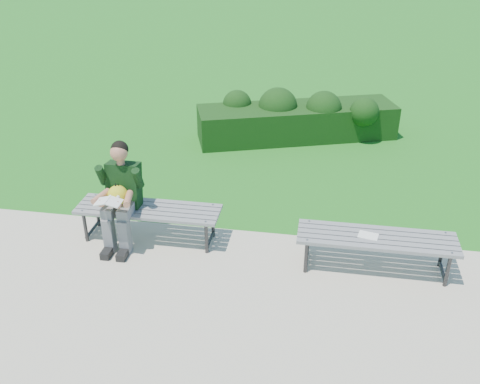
% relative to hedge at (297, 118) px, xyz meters
% --- Properties ---
extents(ground, '(80.00, 80.00, 0.00)m').
position_rel_hedge_xyz_m(ground, '(-0.11, -3.41, -0.39)').
color(ground, '#1C701E').
rests_on(ground, ground).
extents(walkway, '(30.00, 3.50, 0.02)m').
position_rel_hedge_xyz_m(walkway, '(-0.11, -5.16, -0.38)').
color(walkway, beige).
rests_on(walkway, ground).
extents(hedge, '(3.68, 2.02, 0.93)m').
position_rel_hedge_xyz_m(hedge, '(0.00, 0.00, 0.00)').
color(hedge, '#1F4217').
rests_on(hedge, ground).
extents(bench_left, '(1.80, 0.50, 0.46)m').
position_rel_hedge_xyz_m(bench_left, '(-1.58, -3.79, 0.03)').
color(bench_left, slate).
rests_on(bench_left, walkway).
extents(bench_right, '(1.80, 0.50, 0.46)m').
position_rel_hedge_xyz_m(bench_right, '(1.20, -3.99, 0.03)').
color(bench_right, slate).
rests_on(bench_right, walkway).
extents(seated_boy, '(0.56, 0.76, 1.31)m').
position_rel_hedge_xyz_m(seated_boy, '(-1.88, -3.89, 0.33)').
color(seated_boy, slate).
rests_on(seated_boy, walkway).
extents(paper_sheet, '(0.25, 0.20, 0.01)m').
position_rel_hedge_xyz_m(paper_sheet, '(1.10, -3.99, 0.09)').
color(paper_sheet, white).
rests_on(paper_sheet, bench_right).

